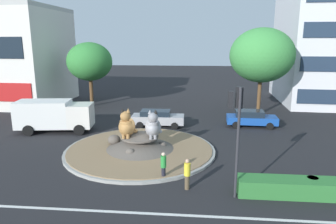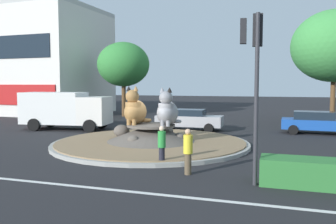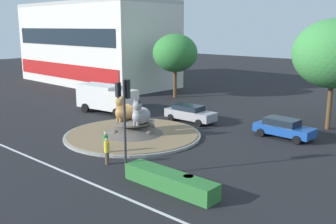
% 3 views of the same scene
% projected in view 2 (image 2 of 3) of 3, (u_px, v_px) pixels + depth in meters
% --- Properties ---
extents(ground_plane, '(160.00, 160.00, 0.00)m').
position_uv_depth(ground_plane, '(151.00, 145.00, 19.26)').
color(ground_plane, black).
extents(lane_centreline, '(112.00, 0.20, 0.01)m').
position_uv_depth(lane_centreline, '(66.00, 185.00, 11.61)').
color(lane_centreline, silver).
rests_on(lane_centreline, ground).
extents(roundabout_island, '(10.73, 10.73, 1.14)m').
position_uv_depth(roundabout_island, '(151.00, 138.00, 19.25)').
color(roundabout_island, gray).
rests_on(roundabout_island, ground).
extents(cat_statue_tabby, '(1.29, 2.12, 2.12)m').
position_uv_depth(cat_statue_tabby, '(135.00, 110.00, 19.34)').
color(cat_statue_tabby, '#9E703D').
rests_on(cat_statue_tabby, roundabout_island).
extents(cat_statue_grey, '(1.35, 2.16, 2.05)m').
position_uv_depth(cat_statue_grey, '(167.00, 111.00, 18.78)').
color(cat_statue_grey, gray).
rests_on(cat_statue_grey, roundabout_island).
extents(traffic_light_mast, '(0.71, 0.57, 5.63)m').
position_uv_depth(traffic_light_mast, '(255.00, 61.00, 11.38)').
color(traffic_light_mast, '#2D2D33').
rests_on(traffic_light_mast, ground).
extents(shophouse_block, '(26.10, 12.06, 11.89)m').
position_uv_depth(shophouse_block, '(0.00, 63.00, 42.68)').
color(shophouse_block, silver).
rests_on(shophouse_block, ground).
extents(broadleaf_tree_behind_island, '(5.34, 5.34, 7.65)m').
position_uv_depth(broadleaf_tree_behind_island, '(123.00, 64.00, 35.95)').
color(broadleaf_tree_behind_island, brown).
rests_on(broadleaf_tree_behind_island, ground).
extents(second_tree_near_tower, '(6.63, 6.63, 9.13)m').
position_uv_depth(second_tree_near_tower, '(335.00, 46.00, 27.32)').
color(second_tree_near_tower, brown).
rests_on(second_tree_near_tower, ground).
extents(pedestrian_green_shirt, '(0.33, 0.33, 1.64)m').
position_uv_depth(pedestrian_green_shirt, '(162.00, 145.00, 14.30)').
color(pedestrian_green_shirt, black).
rests_on(pedestrian_green_shirt, ground).
extents(pedestrian_yellow_shirt, '(0.34, 0.34, 1.71)m').
position_uv_depth(pedestrian_yellow_shirt, '(188.00, 150.00, 12.89)').
color(pedestrian_yellow_shirt, brown).
rests_on(pedestrian_yellow_shirt, ground).
extents(sedan_on_far_lane, '(4.59, 2.17, 1.51)m').
position_uv_depth(sedan_on_far_lane, '(316.00, 122.00, 23.54)').
color(sedan_on_far_lane, '#19479E').
rests_on(sedan_on_far_lane, ground).
extents(hatchback_near_shophouse, '(4.81, 2.01, 1.52)m').
position_uv_depth(hatchback_near_shophouse, '(189.00, 119.00, 25.41)').
color(hatchback_near_shophouse, '#99999E').
rests_on(hatchback_near_shophouse, ground).
extents(delivery_box_truck, '(6.63, 3.26, 2.74)m').
position_uv_depth(delivery_box_truck, '(65.00, 109.00, 25.71)').
color(delivery_box_truck, silver).
rests_on(delivery_box_truck, ground).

